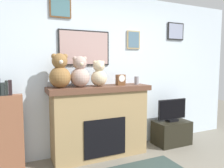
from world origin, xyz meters
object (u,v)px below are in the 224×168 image
fireplace (100,121)px  teddy_bear_tan (80,73)px  television (172,111)px  teddy_bear_cream (99,75)px  tv_stand (171,133)px  mantel_clock (121,80)px  bookshelf (4,131)px  teddy_bear_grey (60,72)px  candle_jar (137,80)px

fireplace → teddy_bear_tan: bearing=-176.7°
fireplace → television: bearing=-3.2°
teddy_bear_cream → tv_stand: bearing=-2.4°
television → teddy_bear_cream: (-1.38, 0.06, 0.68)m
fireplace → mantel_clock: 0.73m
bookshelf → teddy_bear_tan: bearing=-2.4°
tv_stand → mantel_clock: (-1.01, 0.06, 0.99)m
fireplace → teddy_bear_cream: bearing=-131.6°
teddy_bear_grey → teddy_bear_tan: bearing=0.0°
candle_jar → teddy_bear_tan: 0.98m
teddy_bear_cream → television: bearing=-2.4°
fireplace → candle_jar: (0.65, -0.02, 0.62)m
tv_stand → teddy_bear_tan: bearing=178.1°
fireplace → teddy_bear_grey: size_ratio=3.24×
mantel_clock → teddy_bear_cream: 0.38m
tv_stand → teddy_bear_cream: bearing=177.6°
tv_stand → teddy_bear_cream: teddy_bear_cream is taller
bookshelf → teddy_bear_cream: bearing=-1.9°
bookshelf → teddy_bear_grey: size_ratio=2.59×
fireplace → teddy_bear_cream: teddy_bear_cream is taller
fireplace → candle_jar: size_ratio=11.97×
tv_stand → teddy_bear_tan: 2.02m
television → teddy_bear_cream: teddy_bear_cream is taller
candle_jar → teddy_bear_cream: 0.68m
television → teddy_bear_cream: 1.54m
teddy_bear_tan → fireplace: bearing=3.3°
bookshelf → candle_jar: bookshelf is taller
fireplace → television: (1.37, -0.08, 0.05)m
fireplace → tv_stand: bearing=-3.1°
bookshelf → teddy_bear_grey: (0.74, -0.04, 0.76)m
television → teddy_bear_tan: (-1.68, 0.06, 0.70)m
tv_stand → teddy_bear_grey: teddy_bear_grey is taller
tv_stand → television: 0.40m
television → teddy_bear_grey: 2.10m
teddy_bear_cream → mantel_clock: bearing=-0.2°
fireplace → mantel_clock: size_ratio=9.36×
teddy_bear_grey → teddy_bear_cream: bearing=0.0°
teddy_bear_grey → teddy_bear_tan: (0.29, 0.00, -0.02)m
television → bookshelf: bearing=177.9°
candle_jar → teddy_bear_cream: teddy_bear_cream is taller
television → teddy_bear_tan: size_ratio=1.29×
candle_jar → mantel_clock: 0.30m
mantel_clock → teddy_bear_grey: bearing=179.9°
bookshelf → tv_stand: (2.71, -0.10, -0.36)m
mantel_clock → teddy_bear_grey: teddy_bear_grey is taller
candle_jar → teddy_bear_grey: teddy_bear_grey is taller
fireplace → bookshelf: (-1.34, 0.02, 0.01)m
tv_stand → television: (0.00, -0.00, 0.40)m
teddy_bear_grey → fireplace: bearing=1.7°
mantel_clock → fireplace: bearing=176.9°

